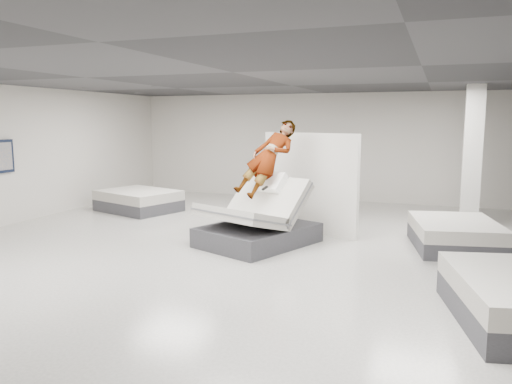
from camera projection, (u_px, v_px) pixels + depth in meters
room at (233, 168)px, 8.55m from camera, size 14.00×14.04×3.20m
hero_bed at (257, 223)px, 9.67m from camera, size 2.28×2.57×1.40m
person at (268, 174)px, 9.78m from camera, size 1.26×1.85×1.37m
remote at (265, 188)px, 9.41m from camera, size 0.10×0.15×0.08m
divider_panel at (309, 183)px, 10.65m from camera, size 2.25×0.92×2.14m
flat_bed_right_far at (455, 235)px, 9.40m from camera, size 1.82×2.20×0.54m
flat_bed_left_far at (139, 201)px, 13.31m from camera, size 2.37×2.05×0.55m
column at (472, 156)px, 11.35m from camera, size 0.40×0.40×3.20m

